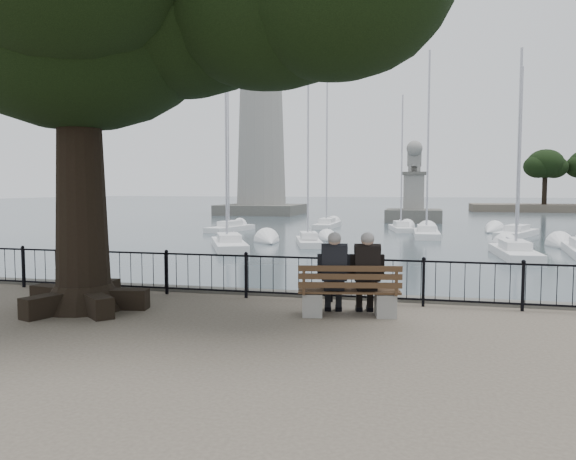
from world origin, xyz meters
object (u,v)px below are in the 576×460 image
(person_left, at_px, (334,277))
(lion_monument, at_px, (414,202))
(lighthouse, at_px, (261,114))
(person_right, at_px, (366,277))
(bench, at_px, (349,298))

(person_left, relative_size, lion_monument, 0.20)
(lighthouse, bearing_deg, person_right, -71.84)
(bench, distance_m, lighthouse, 64.97)
(bench, distance_m, person_left, 0.51)
(person_right, height_order, lighthouse, lighthouse)
(person_right, distance_m, lighthouse, 64.83)
(lighthouse, bearing_deg, bench, -72.17)
(person_right, xyz_separation_m, lighthouse, (-19.89, 60.63, 11.45))
(bench, distance_m, lion_monument, 48.76)
(bench, relative_size, person_left, 1.24)
(lighthouse, relative_size, lion_monument, 3.72)
(bench, relative_size, lighthouse, 0.07)
(lighthouse, bearing_deg, lion_monument, -31.09)
(person_right, bearing_deg, lion_monument, 89.87)
(bench, bearing_deg, lighthouse, 107.83)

